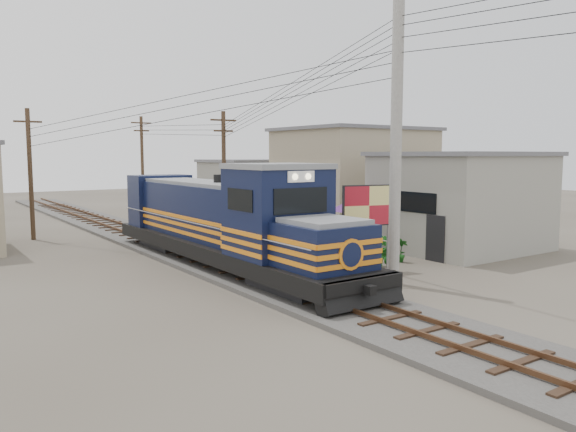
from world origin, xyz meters
TOP-DOWN VIEW (x-y plane):
  - ground at (0.00, 0.00)m, footprint 120.00×120.00m
  - ballast at (0.00, 10.00)m, footprint 3.60×70.00m
  - track at (0.00, 10.00)m, footprint 1.15×70.00m
  - locomotive at (0.00, 5.43)m, footprint 3.06×16.66m
  - utility_pole_main at (3.50, -0.50)m, footprint 0.40×0.40m
  - wooden_pole_mid at (4.50, 14.00)m, footprint 1.60×0.24m
  - wooden_pole_far at (4.80, 28.00)m, footprint 1.60×0.24m
  - wooden_pole_left at (-5.00, 18.00)m, footprint 1.60×0.24m
  - power_lines at (-0.14, 8.49)m, footprint 9.65×19.00m
  - shophouse_front at (11.50, 3.00)m, footprint 7.35×6.30m
  - shophouse_mid at (12.50, 12.00)m, footprint 8.40×7.35m
  - shophouse_back at (11.00, 22.00)m, footprint 6.30×6.30m
  - billboard at (4.21, 1.61)m, footprint 2.17×0.64m
  - market_umbrella at (7.16, 6.02)m, footprint 2.86×2.86m
  - vendor at (5.86, 4.28)m, footprint 0.71×0.66m
  - plant_nursery at (5.11, 3.22)m, footprint 3.46×3.28m

SIDE VIEW (x-z plane):
  - ground at x=0.00m, z-range 0.00..0.00m
  - ballast at x=0.00m, z-range 0.00..0.16m
  - track at x=0.00m, z-range 0.20..0.32m
  - plant_nursery at x=5.11m, z-range -0.05..1.02m
  - vendor at x=5.86m, z-range 0.00..1.63m
  - locomotive at x=0.00m, z-range -0.27..3.85m
  - shophouse_back at x=11.00m, z-range 0.01..4.21m
  - market_umbrella at x=7.16m, z-range 0.92..3.34m
  - shophouse_front at x=11.50m, z-range 0.01..4.71m
  - billboard at x=4.21m, z-range 0.81..4.21m
  - shophouse_mid at x=12.50m, z-range 0.01..6.21m
  - wooden_pole_mid at x=4.50m, z-range 0.18..7.18m
  - wooden_pole_left at x=-5.00m, z-range 0.18..7.18m
  - wooden_pole_far at x=4.80m, z-range 0.18..7.68m
  - utility_pole_main at x=3.50m, z-range 0.00..10.00m
  - power_lines at x=-0.14m, z-range 5.91..9.21m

